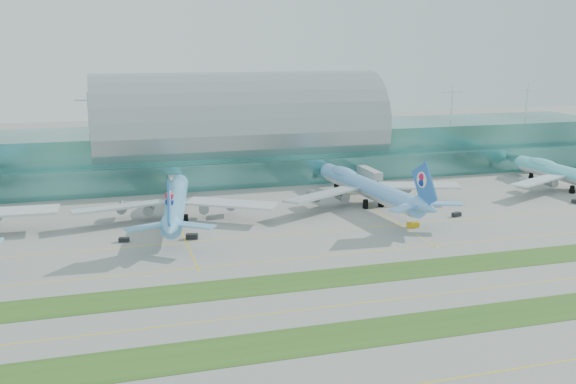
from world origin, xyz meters
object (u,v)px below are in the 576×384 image
object	(u,v)px
terminal	(240,142)
airliner_d	(571,175)
airliner_c	(367,186)
airliner_b	(176,201)

from	to	relation	value
terminal	airliner_d	xyz separation A→B (m)	(114.94, -63.47, -8.12)
airliner_d	airliner_c	bearing A→B (deg)	176.61
airliner_b	airliner_c	size ratio (longest dim) A/B	0.95
terminal	airliner_d	size ratio (longest dim) A/B	4.72
airliner_b	airliner_d	bearing A→B (deg)	9.50
terminal	airliner_b	bearing A→B (deg)	-117.79
airliner_c	airliner_d	size ratio (longest dim) A/B	1.06
terminal	airliner_c	bearing A→B (deg)	-63.22
airliner_c	airliner_d	distance (m)	83.27
airliner_c	airliner_d	xyz separation A→B (m)	(83.27, -0.71, -0.38)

